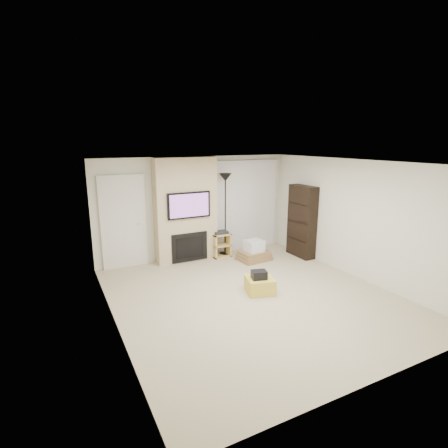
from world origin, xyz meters
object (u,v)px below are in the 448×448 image
ottoman (260,285)px  box_stack (254,253)px  bookshelf (302,221)px  floor_lamp (225,191)px  av_stand (220,243)px

ottoman → box_stack: 1.88m
box_stack → bookshelf: bearing=-11.3°
floor_lamp → av_stand: (-0.18, -0.08, -1.30)m
floor_lamp → bookshelf: 2.06m
av_stand → bookshelf: (1.84, -0.88, 0.55)m
ottoman → av_stand: bearing=82.9°
bookshelf → box_stack: bearing=168.7°
ottoman → floor_lamp: bearing=78.9°
ottoman → box_stack: (0.89, 1.65, 0.04)m
ottoman → box_stack: bearing=61.6°
floor_lamp → box_stack: floor_lamp is taller
floor_lamp → box_stack: size_ratio=2.59×
ottoman → box_stack: size_ratio=0.62×
ottoman → av_stand: (0.29, 2.29, 0.20)m
floor_lamp → box_stack: bearing=-59.3°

